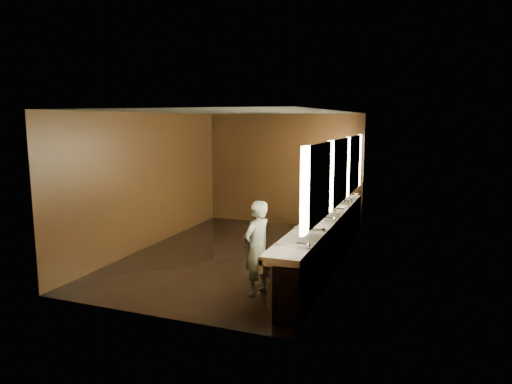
{
  "coord_description": "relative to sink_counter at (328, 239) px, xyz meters",
  "views": [
    {
      "loc": [
        3.43,
        -8.01,
        2.65
      ],
      "look_at": [
        0.4,
        0.0,
        1.29
      ],
      "focal_mm": 32.0,
      "sensor_mm": 36.0,
      "label": 1
    }
  ],
  "objects": [
    {
      "name": "wall_right",
      "position": [
        0.21,
        -0.0,
        0.9
      ],
      "size": [
        0.02,
        6.0,
        2.8
      ],
      "primitive_type": "cube",
      "color": "black",
      "rests_on": "floor"
    },
    {
      "name": "person",
      "position": [
        -0.72,
        -1.75,
        0.23
      ],
      "size": [
        0.51,
        0.62,
        1.46
      ],
      "primitive_type": "imported",
      "rotation": [
        0.0,
        0.0,
        -1.92
      ],
      "color": "#84B2C6",
      "rests_on": "floor"
    },
    {
      "name": "mirror_band",
      "position": [
        0.19,
        -0.0,
        1.25
      ],
      "size": [
        0.06,
        5.03,
        1.15
      ],
      "color": "#F9EEBA",
      "rests_on": "wall_right"
    },
    {
      "name": "wall_front",
      "position": [
        -1.79,
        -3.0,
        0.9
      ],
      "size": [
        4.0,
        0.02,
        2.8
      ],
      "primitive_type": "cube",
      "color": "black",
      "rests_on": "floor"
    },
    {
      "name": "sink_counter",
      "position": [
        0.0,
        0.0,
        0.0
      ],
      "size": [
        0.55,
        5.4,
        1.01
      ],
      "color": "black",
      "rests_on": "floor"
    },
    {
      "name": "wall_back",
      "position": [
        -1.79,
        3.0,
        0.9
      ],
      "size": [
        4.0,
        0.02,
        2.8
      ],
      "primitive_type": "cube",
      "color": "black",
      "rests_on": "floor"
    },
    {
      "name": "floor",
      "position": [
        -1.79,
        -0.0,
        -0.5
      ],
      "size": [
        6.0,
        6.0,
        0.0
      ],
      "primitive_type": "plane",
      "color": "black",
      "rests_on": "ground"
    },
    {
      "name": "trash_bin",
      "position": [
        -0.22,
        -1.95,
        -0.22
      ],
      "size": [
        0.4,
        0.4,
        0.55
      ],
      "primitive_type": "cylinder",
      "rotation": [
        0.0,
        0.0,
        -0.12
      ],
      "color": "black",
      "rests_on": "floor"
    },
    {
      "name": "ceiling",
      "position": [
        -1.79,
        -0.0,
        2.3
      ],
      "size": [
        4.0,
        6.0,
        0.02
      ],
      "primitive_type": "cube",
      "color": "#2D2D2B",
      "rests_on": "wall_back"
    },
    {
      "name": "wall_left",
      "position": [
        -3.79,
        -0.0,
        0.9
      ],
      "size": [
        0.02,
        6.0,
        2.8
      ],
      "primitive_type": "cube",
      "color": "black",
      "rests_on": "floor"
    }
  ]
}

